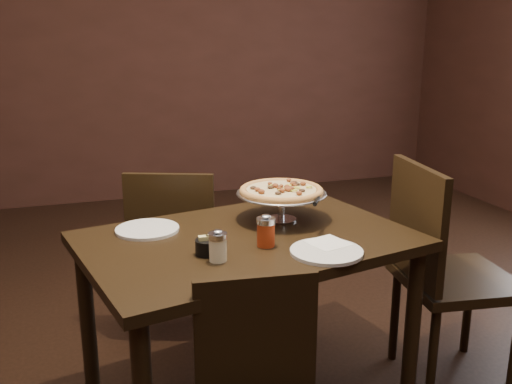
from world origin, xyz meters
name	(u,v)px	position (x,y,z in m)	size (l,w,h in m)	color
room	(283,66)	(0.06, 0.03, 1.40)	(6.04, 7.04, 2.84)	black
dining_table	(248,261)	(-0.05, 0.08, 0.66)	(1.36, 1.04, 0.77)	black
pizza_stand	(281,191)	(0.14, 0.22, 0.89)	(0.37, 0.37, 0.15)	silver
parmesan_shaker	(218,246)	(-0.22, -0.13, 0.82)	(0.06, 0.06, 0.11)	#FCF0C4
pepper_flake_shaker	(266,231)	(-0.02, -0.04, 0.82)	(0.07, 0.07, 0.12)	#9A240E
packet_caddy	(208,246)	(-0.24, -0.05, 0.79)	(0.09, 0.09, 0.07)	black
napkin_stack	(328,244)	(0.19, -0.12, 0.77)	(0.13, 0.13, 0.01)	white
plate_left	(147,229)	(-0.41, 0.26, 0.77)	(0.25, 0.25, 0.01)	white
plate_near	(326,252)	(0.16, -0.18, 0.77)	(0.26, 0.26, 0.01)	white
serving_spatula	(317,201)	(0.22, 0.05, 0.89)	(0.14, 0.14, 0.02)	silver
chair_far	(176,248)	(-0.22, 0.75, 0.49)	(0.54, 0.54, 0.90)	black
chair_side	(441,267)	(0.81, 0.03, 0.54)	(0.52, 0.52, 1.00)	black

